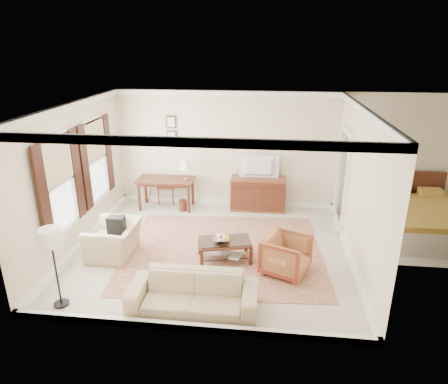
% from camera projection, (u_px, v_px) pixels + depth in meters
% --- Properties ---
extents(room_shell, '(5.51, 5.01, 2.91)m').
position_uv_depth(room_shell, '(211.00, 130.00, 7.28)').
color(room_shell, beige).
rests_on(room_shell, ground).
extents(annex_bedroom, '(3.00, 2.70, 2.90)m').
position_uv_depth(annex_bedroom, '(425.00, 221.00, 8.62)').
color(annex_bedroom, beige).
rests_on(annex_bedroom, ground).
extents(window_front, '(0.12, 1.56, 1.80)m').
position_uv_depth(window_front, '(59.00, 184.00, 7.25)').
color(window_front, '#CCB284').
rests_on(window_front, room_shell).
extents(window_rear, '(0.12, 1.56, 1.80)m').
position_uv_depth(window_rear, '(96.00, 160.00, 8.73)').
color(window_rear, '#CCB284').
rests_on(window_rear, room_shell).
extents(doorway, '(0.10, 1.12, 2.25)m').
position_uv_depth(doorway, '(342.00, 181.00, 8.88)').
color(doorway, white).
rests_on(doorway, room_shell).
extents(rug, '(4.13, 3.61, 0.01)m').
position_uv_depth(rug, '(223.00, 251.00, 8.08)').
color(rug, brown).
rests_on(rug, room_shell).
extents(writing_desk, '(1.41, 0.70, 0.77)m').
position_uv_depth(writing_desk, '(166.00, 183.00, 9.98)').
color(writing_desk, '#482114').
rests_on(writing_desk, room_shell).
extents(desk_chair, '(0.54, 0.54, 1.05)m').
position_uv_depth(desk_chair, '(167.00, 183.00, 10.36)').
color(desk_chair, brown).
rests_on(desk_chair, room_shell).
extents(desk_lamp, '(0.32, 0.32, 0.50)m').
position_uv_depth(desk_lamp, '(186.00, 170.00, 9.80)').
color(desk_lamp, silver).
rests_on(desk_lamp, writing_desk).
extents(framed_prints, '(0.25, 0.04, 0.68)m').
position_uv_depth(framed_prints, '(171.00, 129.00, 9.91)').
color(framed_prints, '#482114').
rests_on(framed_prints, room_shell).
extents(sideboard, '(1.35, 0.52, 0.83)m').
position_uv_depth(sideboard, '(258.00, 194.00, 9.97)').
color(sideboard, brown).
rests_on(sideboard, room_shell).
extents(tv, '(0.93, 0.53, 0.12)m').
position_uv_depth(tv, '(259.00, 160.00, 9.64)').
color(tv, black).
rests_on(tv, sideboard).
extents(coffee_table, '(1.10, 0.80, 0.42)m').
position_uv_depth(coffee_table, '(225.00, 245.00, 7.66)').
color(coffee_table, '#482114').
rests_on(coffee_table, room_shell).
extents(fruit_bowl, '(0.42, 0.42, 0.10)m').
position_uv_depth(fruit_bowl, '(221.00, 239.00, 7.58)').
color(fruit_bowl, silver).
rests_on(fruit_bowl, coffee_table).
extents(book_a, '(0.27, 0.15, 0.38)m').
position_uv_depth(book_a, '(219.00, 251.00, 7.76)').
color(book_a, brown).
rests_on(book_a, coffee_table).
extents(book_b, '(0.28, 0.10, 0.38)m').
position_uv_depth(book_b, '(230.00, 255.00, 7.62)').
color(book_b, brown).
rests_on(book_b, coffee_table).
extents(striped_armchair, '(0.96, 0.99, 0.79)m').
position_uv_depth(striped_armchair, '(286.00, 253.00, 7.20)').
color(striped_armchair, maroon).
rests_on(striped_armchair, room_shell).
extents(club_armchair, '(0.70, 1.05, 0.90)m').
position_uv_depth(club_armchair, '(114.00, 235.00, 7.78)').
color(club_armchair, tan).
rests_on(club_armchair, room_shell).
extents(backpack, '(0.31, 0.37, 0.40)m').
position_uv_depth(backpack, '(116.00, 224.00, 7.66)').
color(backpack, black).
rests_on(backpack, club_armchair).
extents(sofa, '(2.01, 0.60, 0.79)m').
position_uv_depth(sofa, '(193.00, 288.00, 6.19)').
color(sofa, tan).
rests_on(sofa, room_shell).
extents(floor_lamp, '(0.33, 0.33, 1.36)m').
position_uv_depth(floor_lamp, '(51.00, 243.00, 6.04)').
color(floor_lamp, black).
rests_on(floor_lamp, room_shell).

